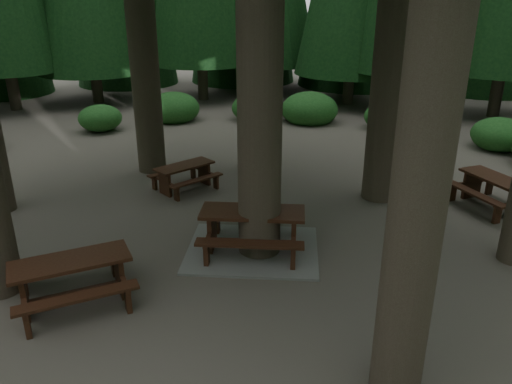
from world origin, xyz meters
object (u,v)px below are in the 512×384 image
at_px(picnic_table_a, 253,237).
at_px(picnic_table_e, 72,274).
at_px(picnic_table_d, 495,188).
at_px(picnic_table_b, 185,173).

height_order(picnic_table_a, picnic_table_e, picnic_table_a).
bearing_deg(picnic_table_d, picnic_table_a, -90.60).
distance_m(picnic_table_b, picnic_table_d, 7.81).
height_order(picnic_table_b, picnic_table_d, picnic_table_d).
bearing_deg(picnic_table_d, picnic_table_b, -120.52).
distance_m(picnic_table_d, picnic_table_e, 9.77).
height_order(picnic_table_b, picnic_table_e, picnic_table_e).
bearing_deg(picnic_table_a, picnic_table_b, 122.31).
bearing_deg(picnic_table_d, picnic_table_e, -86.72).
relative_size(picnic_table_b, picnic_table_e, 0.80).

